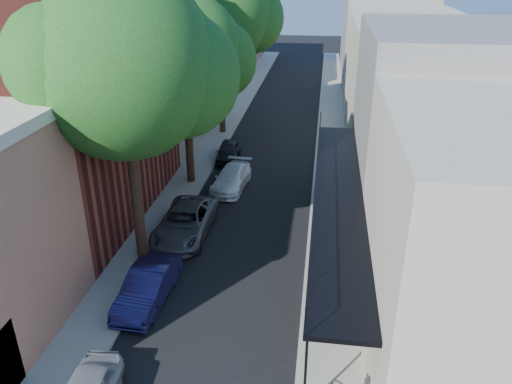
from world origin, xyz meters
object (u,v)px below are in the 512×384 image
(oak_far, at_px, (227,13))
(parked_car_e, at_px, (228,151))
(oak_mid, at_px, (192,55))
(oak_near, at_px, (136,69))
(parked_car_c, at_px, (185,222))
(parked_car_b, at_px, (148,286))
(parked_car_d, at_px, (232,178))

(oak_far, distance_m, parked_car_e, 9.51)
(oak_mid, bearing_deg, oak_far, 89.59)
(oak_near, bearing_deg, parked_car_c, 66.59)
(oak_near, relative_size, parked_car_e, 3.41)
(oak_far, xyz_separation_m, parked_car_b, (0.77, -20.01, -7.61))
(parked_car_b, height_order, parked_car_e, parked_car_b)
(parked_car_c, distance_m, parked_car_d, 5.52)
(oak_far, bearing_deg, oak_near, -90.04)
(oak_far, height_order, parked_car_b, oak_far)
(parked_car_c, bearing_deg, parked_car_b, -89.96)
(parked_car_d, bearing_deg, oak_mid, 166.95)
(parked_car_c, bearing_deg, oak_far, 93.77)
(oak_far, relative_size, parked_car_b, 3.03)
(oak_mid, height_order, parked_car_d, oak_mid)
(oak_mid, height_order, oak_far, oak_far)
(oak_near, height_order, oak_far, oak_far)
(oak_far, relative_size, parked_car_c, 2.47)
(oak_near, height_order, parked_car_b, oak_near)
(oak_near, distance_m, parked_car_b, 7.87)
(oak_far, height_order, parked_car_d, oak_far)
(parked_car_c, bearing_deg, parked_car_e, 89.69)
(oak_mid, relative_size, parked_car_c, 2.12)
(oak_mid, bearing_deg, parked_car_b, -85.67)
(parked_car_c, relative_size, parked_car_e, 1.44)
(parked_car_c, xyz_separation_m, parked_car_e, (0.16, 9.57, -0.10))
(oak_near, distance_m, oak_far, 17.01)
(oak_near, bearing_deg, oak_mid, 90.37)
(oak_mid, bearing_deg, parked_car_d, -17.86)
(parked_car_b, bearing_deg, parked_car_c, 92.57)
(oak_near, xyz_separation_m, oak_mid, (-0.05, 7.97, -0.82))
(parked_car_d, bearing_deg, oak_near, -100.23)
(oak_near, xyz_separation_m, parked_car_c, (0.83, 1.92, -7.21))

